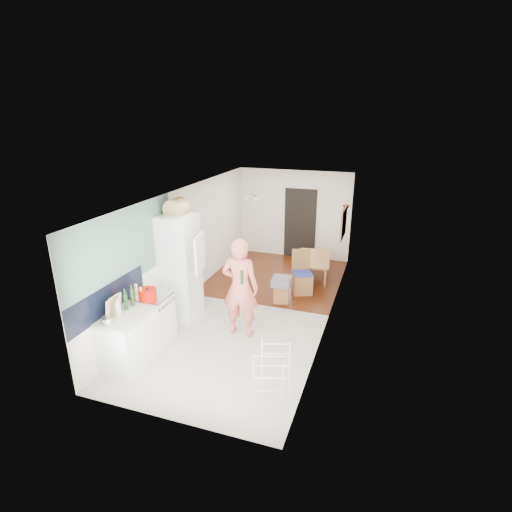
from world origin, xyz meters
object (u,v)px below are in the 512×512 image
Objects in this scene: person at (240,279)px; drying_rack at (272,375)px; dining_chair at (302,273)px; dining_table at (314,269)px; stool at (282,293)px.

person is 2.06m from drying_rack.
dining_chair is at bearing -110.99° from person.
dining_chair is (-0.09, -1.08, 0.29)m from dining_table.
dining_chair is at bearing 168.82° from dining_table.
stool is 0.49× the size of drying_rack.
dining_table is (0.79, 3.22, -0.91)m from person.
dining_chair is 0.74m from stool.
person is 1.83m from stool.
drying_rack is at bearing 121.51° from person.
dining_chair reaches higher than stool.
person is at bearing -104.08° from stool.
dining_chair is at bearing 77.81° from drying_rack.
dining_table is 1.12m from dining_chair.
dining_table reaches higher than stool.
dining_chair reaches higher than drying_rack.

